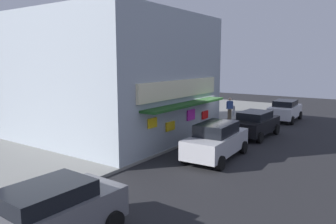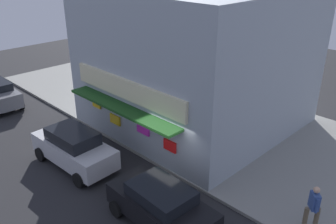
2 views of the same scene
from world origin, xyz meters
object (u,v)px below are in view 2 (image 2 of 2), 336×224
at_px(traffic_light, 154,84).
at_px(potted_plant_by_doorway, 173,122).
at_px(parked_car_silver, 74,148).
at_px(parked_car_black, 161,205).
at_px(pedestrian, 313,206).
at_px(trash_can, 186,148).

xyz_separation_m(traffic_light, potted_plant_by_doorway, (-0.96, 2.20, -2.90)).
relative_size(parked_car_silver, parked_car_black, 1.06).
bearing_deg(parked_car_silver, parked_car_black, 0.85).
xyz_separation_m(pedestrian, parked_car_silver, (-9.33, -3.44, -0.18)).
bearing_deg(pedestrian, trash_can, 176.01).
bearing_deg(trash_can, pedestrian, -3.99).
bearing_deg(parked_car_silver, trash_can, 50.55).
bearing_deg(potted_plant_by_doorway, parked_car_black, -49.16).
height_order(trash_can, parked_car_black, parked_car_black).
distance_m(trash_can, parked_car_silver, 5.02).
bearing_deg(parked_car_black, parked_car_silver, -179.15).
distance_m(pedestrian, parked_car_black, 5.10).
bearing_deg(parked_car_silver, traffic_light, 56.07).
bearing_deg(traffic_light, potted_plant_by_doorway, 113.64).
height_order(potted_plant_by_doorway, parked_car_black, parked_car_black).
xyz_separation_m(potted_plant_by_doorway, parked_car_silver, (-1.06, -5.21, 0.17)).
height_order(pedestrian, parked_car_silver, pedestrian).
distance_m(pedestrian, parked_car_silver, 9.95).
relative_size(traffic_light, pedestrian, 3.20).
xyz_separation_m(potted_plant_by_doorway, parked_car_black, (4.44, -5.13, 0.11)).
height_order(traffic_light, parked_car_black, traffic_light).
xyz_separation_m(trash_can, potted_plant_by_doorway, (-2.12, 1.35, 0.14)).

